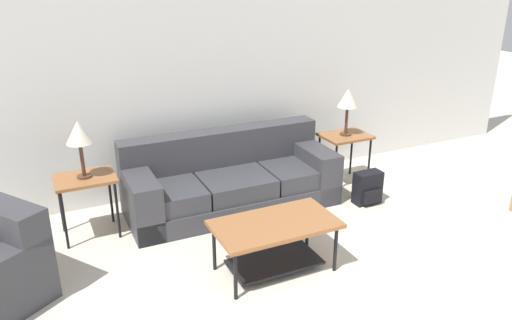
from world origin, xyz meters
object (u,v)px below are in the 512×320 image
(couch, at_px, (230,181))
(coffee_table, at_px, (275,235))
(side_table_left, at_px, (85,184))
(table_lamp_right, at_px, (348,99))
(side_table_right, at_px, (345,140))
(table_lamp_left, at_px, (79,134))
(backpack, at_px, (368,188))

(couch, xyz_separation_m, coffee_table, (-0.15, -1.35, 0.05))
(side_table_left, distance_m, table_lamp_right, 3.07)
(side_table_left, height_order, table_lamp_right, table_lamp_right)
(side_table_right, height_order, table_lamp_left, table_lamp_left)
(side_table_left, height_order, table_lamp_left, table_lamp_left)
(side_table_right, bearing_deg, coffee_table, -140.82)
(side_table_left, relative_size, table_lamp_right, 1.10)
(side_table_right, xyz_separation_m, table_lamp_left, (-3.03, 0.00, 0.51))
(couch, xyz_separation_m, side_table_left, (-1.51, 0.01, 0.26))
(side_table_right, height_order, table_lamp_right, table_lamp_right)
(coffee_table, distance_m, table_lamp_right, 2.26)
(table_lamp_left, xyz_separation_m, table_lamp_right, (3.03, 0.00, 0.00))
(side_table_left, bearing_deg, table_lamp_left, 180.00)
(couch, relative_size, table_lamp_left, 4.08)
(side_table_left, height_order, backpack, side_table_left)
(side_table_left, bearing_deg, side_table_right, 0.00)
(table_lamp_right, height_order, backpack, table_lamp_right)
(couch, relative_size, side_table_left, 3.70)
(coffee_table, bearing_deg, table_lamp_left, 135.35)
(backpack, bearing_deg, coffee_table, -154.57)
(backpack, bearing_deg, side_table_right, 82.27)
(couch, relative_size, coffee_table, 2.16)
(side_table_right, relative_size, table_lamp_right, 1.10)
(side_table_right, bearing_deg, backpack, -97.73)
(couch, xyz_separation_m, backpack, (1.43, -0.60, -0.12))
(couch, xyz_separation_m, side_table_right, (1.51, 0.01, 0.26))
(table_lamp_left, bearing_deg, coffee_table, -44.65)
(table_lamp_right, xyz_separation_m, backpack, (-0.08, -0.60, -0.88))
(side_table_right, relative_size, table_lamp_left, 1.10)
(side_table_left, bearing_deg, table_lamp_right, 0.00)
(coffee_table, xyz_separation_m, side_table_right, (1.66, 1.35, 0.21))
(coffee_table, relative_size, backpack, 2.87)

